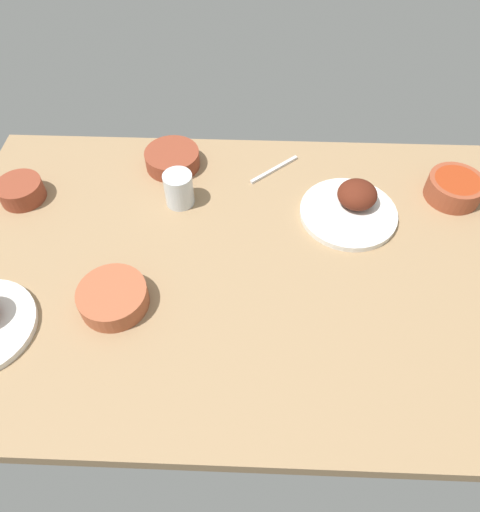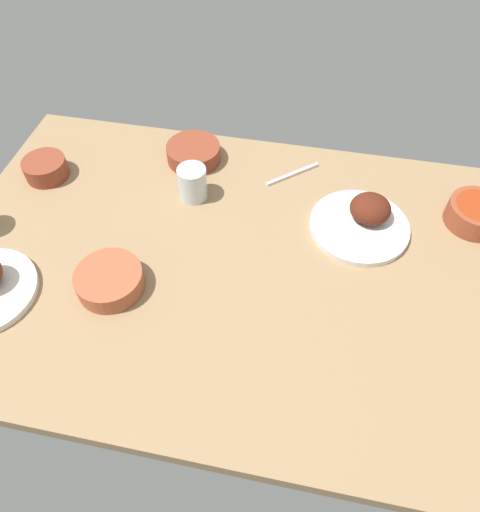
# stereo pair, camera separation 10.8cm
# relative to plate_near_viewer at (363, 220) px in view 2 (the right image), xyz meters

# --- Properties ---
(dining_table) EXTENTS (1.40, 0.90, 0.04)m
(dining_table) POSITION_rel_plate_near_viewer_xyz_m (0.27, 0.17, -0.04)
(dining_table) COLOR #937551
(dining_table) RESTS_ON ground
(plate_near_viewer) EXTENTS (0.24, 0.24, 0.08)m
(plate_near_viewer) POSITION_rel_plate_near_viewer_xyz_m (0.00, 0.00, 0.00)
(plate_near_viewer) COLOR silver
(plate_near_viewer) RESTS_ON dining_table
(bowl_sauce) EXTENTS (0.14, 0.14, 0.06)m
(bowl_sauce) POSITION_rel_plate_near_viewer_xyz_m (-0.27, -0.07, 0.01)
(bowl_sauce) COLOR brown
(bowl_sauce) RESTS_ON dining_table
(bowl_potatoes) EXTENTS (0.11, 0.11, 0.05)m
(bowl_potatoes) POSITION_rel_plate_near_viewer_xyz_m (0.84, -0.02, 0.00)
(bowl_potatoes) COLOR brown
(bowl_potatoes) RESTS_ON dining_table
(bowl_soup) EXTENTS (0.15, 0.15, 0.05)m
(bowl_soup) POSITION_rel_plate_near_viewer_xyz_m (0.54, 0.29, 0.00)
(bowl_soup) COLOR #A35133
(bowl_soup) RESTS_ON dining_table
(bowl_cream) EXTENTS (0.15, 0.15, 0.05)m
(bowl_cream) POSITION_rel_plate_near_viewer_xyz_m (0.47, -0.16, 0.00)
(bowl_cream) COLOR brown
(bowl_cream) RESTS_ON dining_table
(water_tumbler) EXTENTS (0.07, 0.07, 0.09)m
(water_tumbler) POSITION_rel_plate_near_viewer_xyz_m (0.43, -0.02, 0.02)
(water_tumbler) COLOR silver
(water_tumbler) RESTS_ON dining_table
(fork_loose) EXTENTS (0.13, 0.11, 0.01)m
(fork_loose) POSITION_rel_plate_near_viewer_xyz_m (0.19, -0.15, -0.02)
(fork_loose) COLOR silver
(fork_loose) RESTS_ON dining_table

